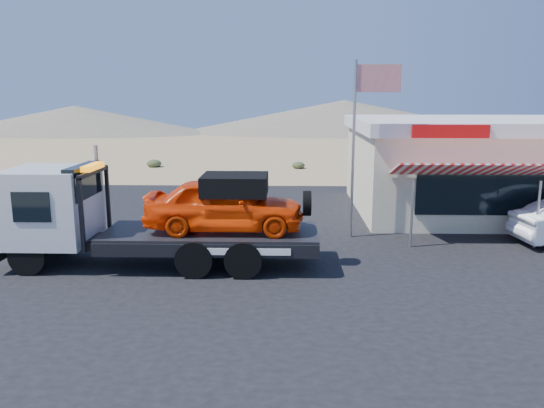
% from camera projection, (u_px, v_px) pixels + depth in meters
% --- Properties ---
extents(ground, '(120.00, 120.00, 0.00)m').
position_uv_depth(ground, '(195.00, 280.00, 14.25)').
color(ground, tan).
rests_on(ground, ground).
extents(asphalt_lot, '(32.00, 24.00, 0.02)m').
position_uv_depth(asphalt_lot, '(272.00, 249.00, 17.13)').
color(asphalt_lot, black).
rests_on(asphalt_lot, ground).
extents(tow_truck, '(8.80, 2.61, 2.94)m').
position_uv_depth(tow_truck, '(154.00, 212.00, 15.24)').
color(tow_truck, black).
rests_on(tow_truck, asphalt_lot).
extents(jerky_store, '(10.40, 9.97, 3.90)m').
position_uv_depth(jerky_store, '(477.00, 165.00, 22.34)').
color(jerky_store, beige).
rests_on(jerky_store, asphalt_lot).
extents(flagpole, '(1.55, 0.10, 6.00)m').
position_uv_depth(flagpole, '(361.00, 129.00, 17.76)').
color(flagpole, '#99999E').
rests_on(flagpole, asphalt_lot).
extents(distant_hills, '(126.00, 48.00, 4.20)m').
position_uv_depth(distant_hills, '(192.00, 118.00, 68.12)').
color(distant_hills, '#726B59').
rests_on(distant_hills, ground).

